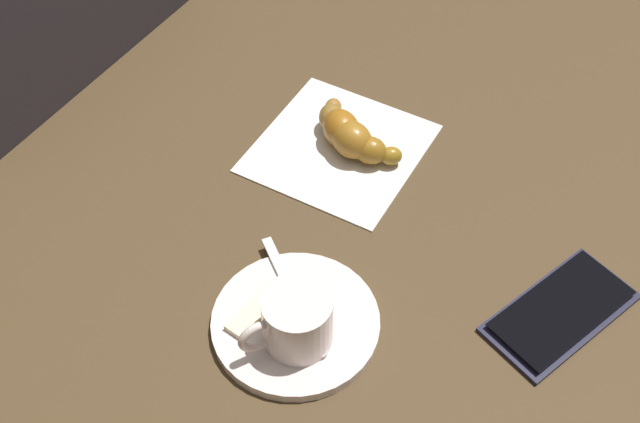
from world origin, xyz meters
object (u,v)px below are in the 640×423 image
Objects in this scene: saucer at (296,323)px; teaspoon at (302,315)px; espresso_cup at (296,320)px; napkin at (340,148)px; croissant at (348,134)px; cell_phone at (561,311)px; sugar_packet at (256,310)px.

teaspoon is at bearing 133.92° from saucer.
napkin is (-0.23, -0.03, -0.03)m from espresso_cup.
cell_phone is (0.14, 0.23, -0.02)m from croissant.
saucer is 0.04m from sugar_packet.
teaspoon is at bearing 118.88° from sugar_packet.
croissant is 0.68× the size of cell_phone.
espresso_cup is at bearing 4.73° from teaspoon.
croissant is (-0.22, -0.02, 0.01)m from teaspoon.
napkin is 1.09× the size of cell_phone.
cell_phone is (-0.08, 0.21, -0.01)m from teaspoon.
sugar_packet reaches higher than cell_phone.
sugar_packet is 0.36× the size of napkin.
saucer reaches higher than napkin.
espresso_cup reaches higher than napkin.
cell_phone is (-0.10, 0.21, -0.03)m from espresso_cup.
teaspoon is 1.87× the size of sugar_packet.
teaspoon is 0.74× the size of cell_phone.
croissant reaches higher than cell_phone.
croissant is (-0.22, 0.02, 0.01)m from sugar_packet.
teaspoon is 0.21m from napkin.
saucer is at bearing -46.08° from teaspoon.
saucer is 0.23m from cell_phone.
espresso_cup is 0.42× the size of napkin.
croissant is 0.27m from cell_phone.
napkin is at bearing -172.37° from espresso_cup.
teaspoon is 0.22m from croissant.
sugar_packet reaches higher than saucer.
napkin is (-0.21, -0.03, -0.01)m from teaspoon.
napkin is at bearing -119.78° from cell_phone.
espresso_cup is 0.24m from croissant.
napkin is 1.59× the size of croissant.
cell_phone is at bearing 114.92° from espresso_cup.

